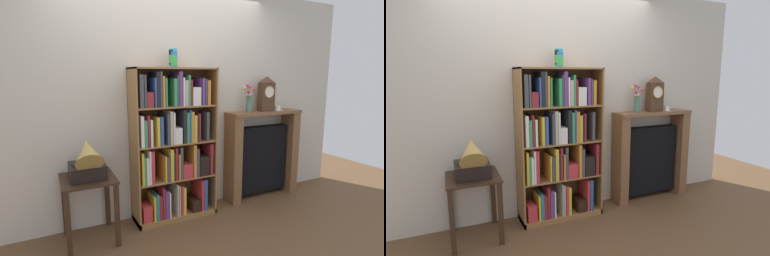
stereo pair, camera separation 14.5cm
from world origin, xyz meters
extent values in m
cube|color=brown|center=(0.00, 0.00, -0.01)|extent=(7.83, 6.40, 0.02)
cube|color=beige|center=(0.17, 0.34, 1.30)|extent=(4.83, 0.08, 2.60)
cube|color=olive|center=(-0.45, 0.13, 0.84)|extent=(0.02, 0.34, 1.68)
cube|color=olive|center=(0.45, 0.13, 0.84)|extent=(0.02, 0.34, 1.68)
cube|color=brown|center=(0.00, 0.29, 0.84)|extent=(0.92, 0.01, 1.68)
cube|color=olive|center=(0.00, 0.13, 1.67)|extent=(0.92, 0.34, 0.02)
cube|color=olive|center=(0.00, 0.13, 0.03)|extent=(0.92, 0.34, 0.06)
cube|color=#C63338|center=(-0.37, 0.07, 0.15)|extent=(0.10, 0.20, 0.18)
cube|color=gold|center=(-0.29, 0.08, 0.20)|extent=(0.02, 0.23, 0.27)
cube|color=teal|center=(-0.26, 0.08, 0.20)|extent=(0.03, 0.23, 0.29)
cube|color=maroon|center=(-0.22, 0.09, 0.19)|extent=(0.03, 0.24, 0.27)
cube|color=maroon|center=(-0.19, 0.09, 0.24)|extent=(0.03, 0.25, 0.35)
cube|color=#663884|center=(-0.15, 0.10, 0.21)|extent=(0.04, 0.26, 0.30)
cube|color=white|center=(-0.11, 0.09, 0.20)|extent=(0.02, 0.25, 0.29)
cube|color=#B2A893|center=(-0.02, 0.11, 0.24)|extent=(0.02, 0.29, 0.36)
cube|color=#B2A893|center=(0.00, 0.09, 0.23)|extent=(0.02, 0.25, 0.34)
cube|color=#C63338|center=(0.03, 0.10, 0.23)|extent=(0.03, 0.27, 0.33)
cube|color=gold|center=(0.06, 0.08, 0.22)|extent=(0.03, 0.23, 0.32)
cube|color=black|center=(0.21, 0.09, 0.13)|extent=(0.10, 0.25, 0.13)
cube|color=#C63338|center=(0.29, 0.10, 0.24)|extent=(0.03, 0.25, 0.36)
cube|color=#2D519E|center=(0.33, 0.08, 0.24)|extent=(0.04, 0.23, 0.36)
cube|color=olive|center=(0.00, 0.13, 0.47)|extent=(0.89, 0.32, 0.02)
cube|color=gold|center=(-0.41, 0.11, 0.65)|extent=(0.02, 0.27, 0.34)
cube|color=#388E56|center=(-0.38, 0.08, 0.63)|extent=(0.02, 0.23, 0.29)
cube|color=white|center=(-0.36, 0.11, 0.62)|extent=(0.03, 0.29, 0.28)
cube|color=white|center=(-0.33, 0.09, 0.66)|extent=(0.02, 0.24, 0.35)
cube|color=#C63338|center=(-0.30, 0.11, 0.65)|extent=(0.03, 0.28, 0.35)
cube|color=gold|center=(-0.16, 0.09, 0.62)|extent=(0.02, 0.25, 0.28)
cube|color=#424247|center=(-0.13, 0.09, 0.61)|extent=(0.03, 0.25, 0.27)
cube|color=gold|center=(-0.09, 0.10, 0.65)|extent=(0.04, 0.26, 0.35)
cube|color=black|center=(-0.06, 0.09, 0.63)|extent=(0.02, 0.24, 0.31)
cube|color=maroon|center=(-0.03, 0.09, 0.66)|extent=(0.03, 0.25, 0.36)
cube|color=orange|center=(0.00, 0.11, 0.62)|extent=(0.02, 0.29, 0.28)
cube|color=#424247|center=(0.03, 0.10, 0.66)|extent=(0.03, 0.26, 0.36)
cube|color=#C63338|center=(0.10, 0.10, 0.56)|extent=(0.11, 0.27, 0.16)
cube|color=orange|center=(0.19, 0.10, 0.66)|extent=(0.03, 0.25, 0.37)
cube|color=#424247|center=(0.22, 0.11, 0.64)|extent=(0.03, 0.29, 0.32)
cube|color=black|center=(0.31, 0.07, 0.59)|extent=(0.12, 0.20, 0.22)
cube|color=maroon|center=(0.40, 0.10, 0.66)|extent=(0.03, 0.27, 0.36)
cube|color=olive|center=(0.00, 0.13, 0.87)|extent=(0.89, 0.32, 0.02)
cube|color=white|center=(-0.40, 0.11, 1.04)|extent=(0.03, 0.29, 0.32)
cube|color=#388E56|center=(-0.37, 0.11, 1.02)|extent=(0.03, 0.28, 0.27)
cube|color=maroon|center=(-0.34, 0.10, 1.04)|extent=(0.02, 0.27, 0.32)
cube|color=white|center=(-0.31, 0.10, 1.02)|extent=(0.02, 0.27, 0.28)
cube|color=gold|center=(-0.23, 0.11, 1.03)|extent=(0.03, 0.29, 0.30)
cube|color=#2D519E|center=(-0.19, 0.09, 1.03)|extent=(0.03, 0.24, 0.30)
cube|color=#424247|center=(-0.12, 0.08, 1.04)|extent=(0.02, 0.23, 0.33)
cube|color=#B2A893|center=(-0.09, 0.09, 1.06)|extent=(0.03, 0.23, 0.35)
cube|color=white|center=(-0.06, 0.09, 1.05)|extent=(0.02, 0.25, 0.34)
cube|color=white|center=(-0.01, 0.07, 0.97)|extent=(0.08, 0.20, 0.17)
cube|color=black|center=(0.07, 0.09, 1.06)|extent=(0.04, 0.24, 0.36)
cube|color=#388E56|center=(0.10, 0.08, 1.05)|extent=(0.03, 0.23, 0.33)
cube|color=#2D519E|center=(0.13, 0.08, 1.06)|extent=(0.02, 0.23, 0.36)
cube|color=orange|center=(0.16, 0.11, 1.05)|extent=(0.03, 0.28, 0.34)
cube|color=gold|center=(0.19, 0.11, 1.03)|extent=(0.03, 0.28, 0.29)
cube|color=black|center=(0.22, 0.11, 1.03)|extent=(0.02, 0.29, 0.31)
cube|color=maroon|center=(0.24, 0.11, 1.04)|extent=(0.02, 0.29, 0.31)
cube|color=#424247|center=(0.35, 0.08, 1.04)|extent=(0.03, 0.22, 0.32)
cube|color=olive|center=(0.00, 0.13, 1.27)|extent=(0.89, 0.32, 0.02)
cube|color=#424247|center=(-0.40, 0.11, 1.45)|extent=(0.04, 0.29, 0.33)
cube|color=#424247|center=(-0.36, 0.11, 1.45)|extent=(0.02, 0.28, 0.33)
cube|color=maroon|center=(-0.31, 0.10, 1.36)|extent=(0.07, 0.26, 0.16)
cube|color=#2D519E|center=(-0.26, 0.09, 1.43)|extent=(0.02, 0.25, 0.30)
cube|color=black|center=(-0.23, 0.09, 1.46)|extent=(0.04, 0.25, 0.36)
cube|color=#424247|center=(-0.19, 0.09, 1.46)|extent=(0.02, 0.24, 0.36)
cube|color=orange|center=(-0.17, 0.09, 1.44)|extent=(0.02, 0.24, 0.31)
cube|color=#388E56|center=(-0.14, 0.10, 1.43)|extent=(0.02, 0.26, 0.29)
cube|color=#388E56|center=(-0.04, 0.10, 1.43)|extent=(0.03, 0.27, 0.29)
cube|color=#424247|center=(-0.01, 0.11, 1.44)|extent=(0.02, 0.28, 0.32)
cube|color=#663884|center=(0.02, 0.10, 1.46)|extent=(0.04, 0.26, 0.36)
cube|color=white|center=(0.06, 0.09, 1.43)|extent=(0.02, 0.24, 0.30)
cube|color=#B2A893|center=(0.09, 0.11, 1.42)|extent=(0.04, 0.28, 0.27)
cube|color=#388E56|center=(0.12, 0.09, 1.44)|extent=(0.02, 0.24, 0.32)
cube|color=maroon|center=(0.14, 0.08, 1.42)|extent=(0.02, 0.23, 0.28)
cube|color=white|center=(0.21, 0.08, 1.38)|extent=(0.09, 0.22, 0.20)
cube|color=#663884|center=(0.29, 0.11, 1.43)|extent=(0.03, 0.28, 0.29)
cube|color=#424247|center=(0.32, 0.11, 1.42)|extent=(0.02, 0.28, 0.28)
cube|color=orange|center=(0.36, 0.09, 1.42)|extent=(0.03, 0.25, 0.27)
cylinder|color=blue|center=(0.01, 0.16, 1.73)|extent=(0.09, 0.09, 0.09)
cylinder|color=green|center=(0.01, 0.16, 1.74)|extent=(0.09, 0.09, 0.09)
cylinder|color=black|center=(0.01, 0.16, 1.76)|extent=(0.09, 0.09, 0.09)
cylinder|color=green|center=(0.01, 0.16, 1.77)|extent=(0.09, 0.09, 0.09)
cylinder|color=red|center=(0.01, 0.16, 1.79)|extent=(0.09, 0.09, 0.09)
cylinder|color=blue|center=(0.01, 0.16, 1.80)|extent=(0.09, 0.09, 0.09)
cylinder|color=black|center=(0.01, 0.16, 1.82)|extent=(0.09, 0.09, 0.09)
cylinder|color=#28B2B7|center=(0.01, 0.16, 1.84)|extent=(0.09, 0.09, 0.09)
cube|color=#382316|center=(-0.94, 0.03, 0.63)|extent=(0.49, 0.53, 0.02)
cube|color=#382316|center=(-1.15, -0.20, 0.31)|extent=(0.04, 0.04, 0.62)
cube|color=#382316|center=(-0.73, -0.20, 0.31)|extent=(0.04, 0.04, 0.62)
cube|color=#382316|center=(-1.15, 0.26, 0.31)|extent=(0.04, 0.04, 0.62)
cube|color=#382316|center=(-0.73, 0.26, 0.31)|extent=(0.04, 0.04, 0.62)
cube|color=black|center=(-0.94, 0.03, 0.71)|extent=(0.32, 0.35, 0.14)
cylinder|color=black|center=(-0.94, 0.03, 0.78)|extent=(0.27, 0.27, 0.01)
cylinder|color=#B79347|center=(-0.94, -0.02, 0.81)|extent=(0.03, 0.03, 0.06)
cone|color=#B79347|center=(-0.94, -0.08, 0.92)|extent=(0.25, 0.37, 0.36)
cube|color=brown|center=(1.29, 0.16, 1.13)|extent=(1.05, 0.27, 0.04)
cube|color=brown|center=(0.82, 0.16, 0.55)|extent=(0.12, 0.24, 1.11)
cube|color=brown|center=(1.75, 0.16, 0.55)|extent=(0.12, 0.24, 1.11)
cube|color=black|center=(1.29, 0.20, 0.50)|extent=(0.77, 0.13, 0.89)
cube|color=#472D1C|center=(1.31, 0.16, 1.33)|extent=(0.20, 0.11, 0.36)
pyramid|color=#472D1C|center=(1.31, 0.16, 1.55)|extent=(0.20, 0.11, 0.08)
cylinder|color=silver|center=(1.31, 0.11, 1.39)|extent=(0.14, 0.01, 0.14)
torus|color=#B79347|center=(1.31, 0.10, 1.39)|extent=(0.15, 0.01, 0.15)
cylinder|color=#4C7A60|center=(1.04, 0.16, 1.25)|extent=(0.07, 0.07, 0.20)
cylinder|color=#4C753D|center=(1.07, 0.21, 1.31)|extent=(0.06, 0.07, 0.30)
sphere|color=#B24CB7|center=(1.10, 0.24, 1.46)|extent=(0.04, 0.04, 0.04)
cylinder|color=#4C753D|center=(1.01, 0.15, 1.28)|extent=(0.05, 0.07, 0.24)
sphere|color=red|center=(0.99, 0.12, 1.40)|extent=(0.04, 0.04, 0.04)
cylinder|color=#4C753D|center=(1.03, 0.20, 1.30)|extent=(0.03, 0.06, 0.29)
sphere|color=yellow|center=(1.01, 0.23, 1.45)|extent=(0.04, 0.04, 0.04)
cylinder|color=#4C753D|center=(1.06, 0.15, 1.29)|extent=(0.05, 0.05, 0.26)
sphere|color=red|center=(1.08, 0.12, 1.42)|extent=(0.03, 0.03, 0.03)
cylinder|color=#4C753D|center=(1.01, 0.15, 1.32)|extent=(0.04, 0.03, 0.32)
sphere|color=#EA4275|center=(0.99, 0.14, 1.48)|extent=(0.05, 0.05, 0.05)
cylinder|color=#4C753D|center=(1.03, 0.15, 1.27)|extent=(0.03, 0.05, 0.22)
sphere|color=silver|center=(1.01, 0.13, 1.38)|extent=(0.05, 0.05, 0.05)
cylinder|color=white|center=(1.50, 0.16, 1.15)|extent=(0.13, 0.13, 0.01)
cylinder|color=white|center=(1.50, 0.16, 1.18)|extent=(0.07, 0.07, 0.05)
torus|color=white|center=(1.55, 0.16, 1.18)|extent=(0.04, 0.01, 0.04)
camera|label=1|loc=(-1.27, -2.86, 1.61)|focal=28.05mm
camera|label=2|loc=(-1.14, -2.92, 1.61)|focal=28.05mm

